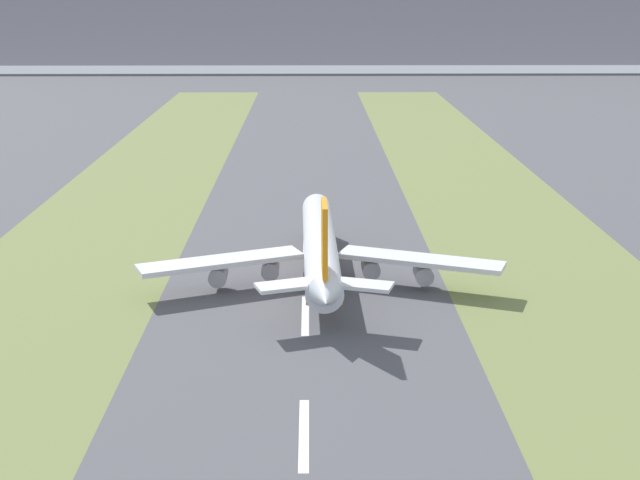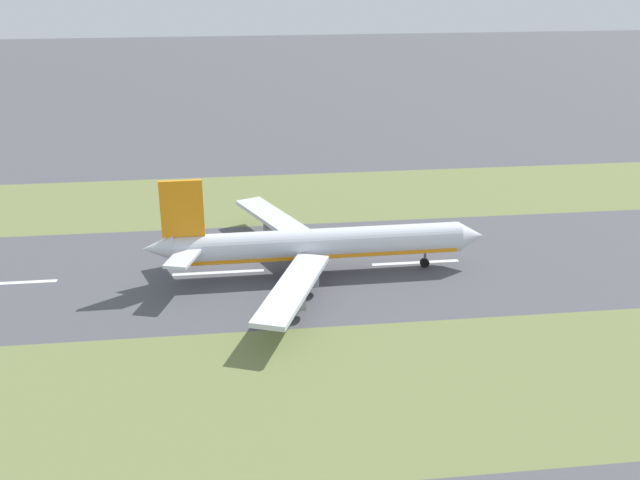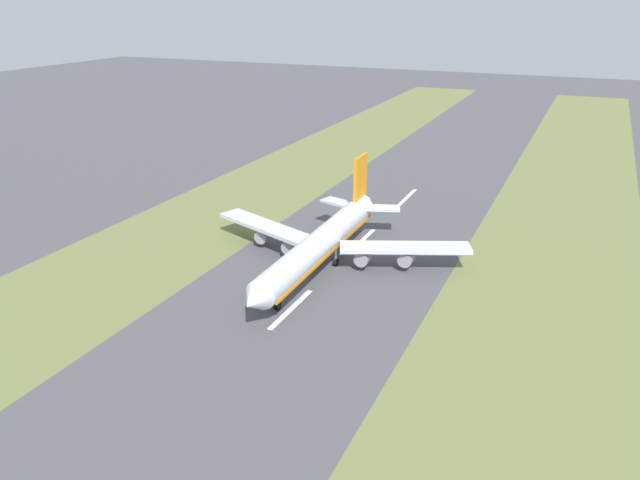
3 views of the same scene
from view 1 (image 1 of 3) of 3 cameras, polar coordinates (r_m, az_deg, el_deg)
The scene contains 7 objects.
ground_plane at distance 161.88m, azimuth -0.92°, elevation -2.62°, with size 800.00×800.00×0.00m, color #4C4C51.
grass_median_west at distance 168.23m, azimuth -16.45°, elevation -2.57°, with size 40.00×600.00×0.01m, color olive.
grass_median_east at distance 167.80m, azimuth 14.65°, elevation -2.48°, with size 40.00×600.00×0.01m, color olive.
centreline_dash_near at distance 108.83m, azimuth -1.04°, elevation -12.30°, with size 1.20×18.00×0.01m, color silver.
centreline_dash_mid at distance 145.32m, azimuth -0.95°, elevation -4.82°, with size 1.20×18.00×0.01m, color silver.
centreline_dash_far at distance 183.28m, azimuth -0.89°, elevation -0.39°, with size 1.20×18.00×0.01m, color silver.
airplane_main_jet at distance 160.57m, azimuth 0.02°, elevation -0.52°, with size 64.13×67.07×20.20m.
Camera 1 is at (0.80, -153.49, 51.44)m, focal length 50.00 mm.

